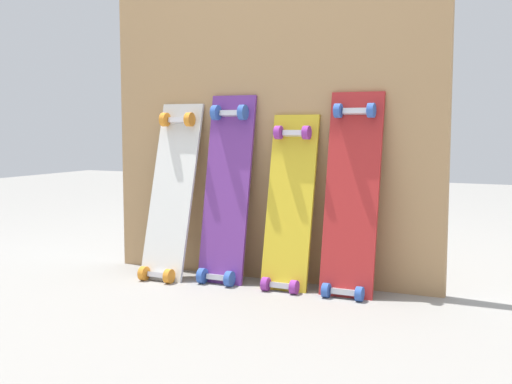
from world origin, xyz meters
TOP-DOWN VIEW (x-y plane):
  - ground_plane at (0.00, 0.00)m, footprint 12.00×12.00m
  - plywood_wall_panel at (0.00, 0.07)m, footprint 1.67×0.04m
  - skateboard_white at (-0.45, -0.09)m, footprint 0.23×0.31m
  - skateboard_purple at (-0.16, -0.05)m, footprint 0.23×0.25m
  - skateboard_yellow at (0.16, -0.05)m, footprint 0.22×0.24m
  - skateboard_red at (0.44, -0.05)m, footprint 0.24×0.23m

SIDE VIEW (x-z plane):
  - ground_plane at x=0.00m, z-range 0.00..0.00m
  - skateboard_yellow at x=0.16m, z-range -0.07..0.79m
  - skateboard_white at x=-0.45m, z-range -0.06..0.84m
  - skateboard_red at x=0.44m, z-range -0.07..0.88m
  - skateboard_purple at x=-0.16m, z-range -0.06..0.88m
  - plywood_wall_panel at x=0.00m, z-range 0.00..1.77m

